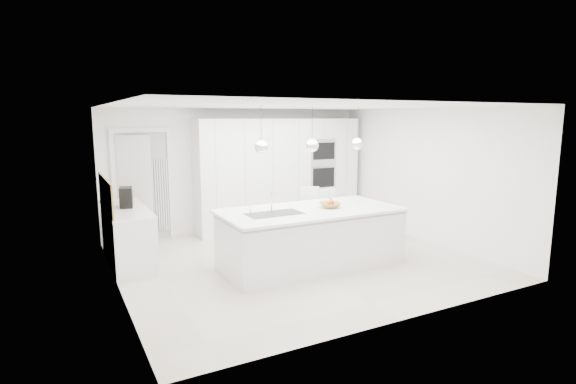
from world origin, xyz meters
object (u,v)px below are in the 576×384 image
fruit_bowl (330,205)px  bar_stool_left (313,217)px  bar_stool_right (330,217)px  espresso_machine (126,197)px  island_base (311,239)px

fruit_bowl → bar_stool_left: bar_stool_left is taller
bar_stool_left → bar_stool_right: size_ratio=1.05×
espresso_machine → fruit_bowl: bearing=-17.4°
island_base → bar_stool_left: (0.58, 0.90, 0.11)m
bar_stool_right → bar_stool_left: bearing=179.5°
bar_stool_left → bar_stool_right: (0.33, -0.04, -0.03)m
espresso_machine → bar_stool_left: (3.11, -0.65, -0.52)m
espresso_machine → bar_stool_right: espresso_machine is taller
island_base → espresso_machine: 3.03m
bar_stool_left → fruit_bowl: bearing=-80.4°
island_base → fruit_bowl: fruit_bowl is taller
island_base → bar_stool_left: bearing=57.2°
island_base → bar_stool_right: (0.91, 0.86, 0.08)m
espresso_machine → bar_stool_right: bearing=-0.5°
fruit_bowl → bar_stool_left: size_ratio=0.32×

